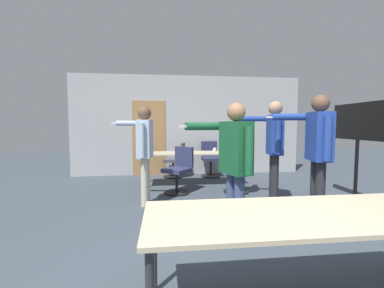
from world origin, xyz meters
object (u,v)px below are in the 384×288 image
at_px(tv_screen, 358,139).
at_px(drink_cup, 215,150).
at_px(person_near_casual, 318,145).
at_px(person_left_plaid, 235,157).
at_px(person_right_polo, 274,141).
at_px(person_center_tall, 144,145).
at_px(office_chair_far_right, 176,161).
at_px(office_chair_mid_tucked, 240,171).
at_px(office_chair_near_pushed, 210,160).
at_px(office_chair_side_rolled, 179,171).

distance_m(tv_screen, drink_cup, 2.86).
height_order(tv_screen, person_near_casual, person_near_casual).
relative_size(person_left_plaid, person_right_polo, 0.92).
relative_size(person_center_tall, office_chair_far_right, 1.86).
distance_m(person_right_polo, office_chair_mid_tucked, 1.08).
bearing_deg(person_right_polo, drink_cup, 33.17).
bearing_deg(person_near_casual, office_chair_near_pushed, 26.13).
distance_m(person_right_polo, office_chair_near_pushed, 2.69).
relative_size(person_left_plaid, office_chair_mid_tucked, 1.74).
relative_size(person_center_tall, office_chair_near_pushed, 1.81).
relative_size(tv_screen, office_chair_mid_tucked, 1.87).
xyz_separation_m(person_right_polo, drink_cup, (-0.70, 1.68, -0.31)).
distance_m(tv_screen, office_chair_near_pushed, 3.49).
xyz_separation_m(person_center_tall, office_chair_near_pushed, (1.60, 2.35, -0.60)).
xyz_separation_m(tv_screen, person_near_casual, (-1.19, -0.70, -0.05)).
height_order(person_center_tall, office_chair_far_right, person_center_tall).
bearing_deg(person_left_plaid, person_near_casual, -91.65).
bearing_deg(drink_cup, person_near_casual, -69.26).
relative_size(person_left_plaid, office_chair_near_pushed, 1.76).
bearing_deg(person_near_casual, drink_cup, 31.94).
height_order(person_center_tall, office_chair_side_rolled, person_center_tall).
xyz_separation_m(person_right_polo, office_chair_far_right, (-1.58, 2.48, -0.68)).
distance_m(person_center_tall, office_chair_near_pushed, 2.91).
bearing_deg(person_left_plaid, office_chair_near_pushed, -25.94).
distance_m(office_chair_mid_tucked, office_chair_side_rolled, 1.26).
height_order(office_chair_mid_tucked, office_chair_far_right, office_chair_mid_tucked).
distance_m(office_chair_mid_tucked, office_chair_far_right, 2.09).
bearing_deg(office_chair_side_rolled, person_center_tall, 88.69).
distance_m(office_chair_side_rolled, drink_cup, 1.24).
bearing_deg(person_right_polo, tv_screen, -86.10).
height_order(tv_screen, drink_cup, tv_screen).
height_order(person_left_plaid, office_chair_far_right, person_left_plaid).
bearing_deg(person_right_polo, office_chair_mid_tucked, 34.45).
xyz_separation_m(person_center_tall, person_near_casual, (2.51, -1.05, 0.06)).
bearing_deg(office_chair_far_right, office_chair_mid_tucked, -131.20).
height_order(person_near_casual, office_chair_mid_tucked, person_near_casual).
relative_size(person_center_tall, person_near_casual, 0.94).
xyz_separation_m(tv_screen, office_chair_near_pushed, (-2.09, 2.70, -0.70)).
xyz_separation_m(person_center_tall, office_chair_far_right, (0.67, 2.29, -0.61)).
xyz_separation_m(office_chair_mid_tucked, drink_cup, (-0.35, 0.90, 0.35)).
bearing_deg(drink_cup, person_left_plaid, -97.13).
xyz_separation_m(person_left_plaid, person_near_casual, (1.34, 0.43, 0.10)).
bearing_deg(person_near_casual, person_center_tall, 78.56).
bearing_deg(drink_cup, office_chair_far_right, 137.92).
height_order(person_right_polo, drink_cup, person_right_polo).
xyz_separation_m(person_left_plaid, office_chair_near_pushed, (0.43, 3.83, -0.56)).
bearing_deg(office_chair_far_right, office_chair_near_pushed, -73.86).
height_order(office_chair_far_right, drink_cup, office_chair_far_right).
xyz_separation_m(office_chair_far_right, office_chair_near_pushed, (0.94, 0.06, 0.02)).
bearing_deg(office_chair_side_rolled, person_right_polo, -170.03).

